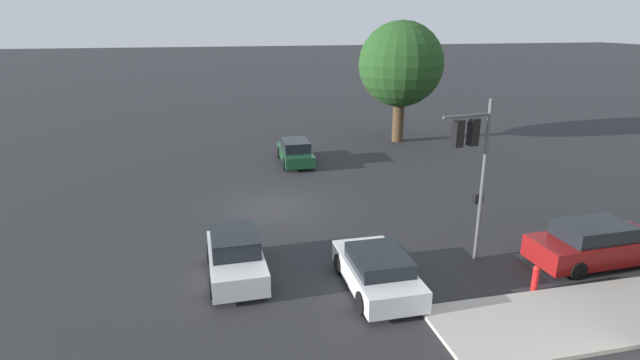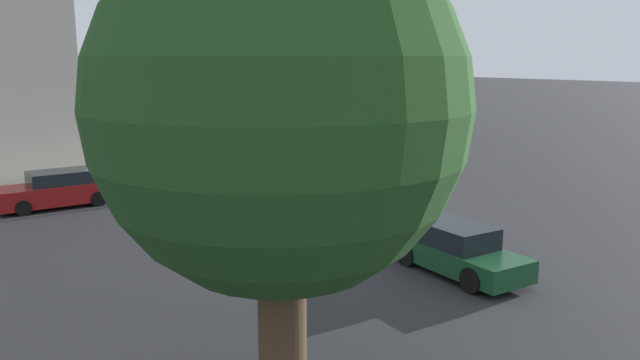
{
  "view_description": "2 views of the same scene",
  "coord_description": "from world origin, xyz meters",
  "px_view_note": "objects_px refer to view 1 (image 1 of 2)",
  "views": [
    {
      "loc": [
        21.33,
        -2.78,
        8.19
      ],
      "look_at": [
        2.86,
        1.54,
        2.1
      ],
      "focal_mm": 28.0,
      "sensor_mm": 36.0,
      "label": 1
    },
    {
      "loc": [
        -19.26,
        15.12,
        6.07
      ],
      "look_at": [
        0.04,
        2.36,
        1.58
      ],
      "focal_mm": 35.0,
      "sensor_mm": 36.0,
      "label": 2
    }
  ],
  "objects_px": {
    "traffic_signal": "(472,153)",
    "crossing_car_2": "(377,271)",
    "fire_hydrant": "(535,278)",
    "crossing_car_0": "(295,152)",
    "crossing_car_1": "(236,257)",
    "parked_car_0": "(595,244)",
    "street_tree": "(401,65)"
  },
  "relations": [
    {
      "from": "street_tree",
      "to": "traffic_signal",
      "type": "xyz_separation_m",
      "value": [
        17.95,
        -4.66,
        -1.36
      ]
    },
    {
      "from": "parked_car_0",
      "to": "fire_hydrant",
      "type": "xyz_separation_m",
      "value": [
        1.31,
        -3.29,
        -0.22
      ]
    },
    {
      "from": "street_tree",
      "to": "parked_car_0",
      "type": "bearing_deg",
      "value": -0.59
    },
    {
      "from": "crossing_car_2",
      "to": "fire_hydrant",
      "type": "height_order",
      "value": "crossing_car_2"
    },
    {
      "from": "crossing_car_1",
      "to": "parked_car_0",
      "type": "height_order",
      "value": "parked_car_0"
    },
    {
      "from": "traffic_signal",
      "to": "crossing_car_0",
      "type": "height_order",
      "value": "traffic_signal"
    },
    {
      "from": "traffic_signal",
      "to": "crossing_car_0",
      "type": "xyz_separation_m",
      "value": [
        -13.98,
        -3.43,
        -3.29
      ]
    },
    {
      "from": "crossing_car_2",
      "to": "parked_car_0",
      "type": "height_order",
      "value": "parked_car_0"
    },
    {
      "from": "crossing_car_2",
      "to": "crossing_car_1",
      "type": "bearing_deg",
      "value": 66.1
    },
    {
      "from": "street_tree",
      "to": "traffic_signal",
      "type": "bearing_deg",
      "value": -14.55
    },
    {
      "from": "parked_car_0",
      "to": "street_tree",
      "type": "bearing_deg",
      "value": 87.8
    },
    {
      "from": "fire_hydrant",
      "to": "crossing_car_2",
      "type": "bearing_deg",
      "value": -105.35
    },
    {
      "from": "parked_car_0",
      "to": "fire_hydrant",
      "type": "height_order",
      "value": "parked_car_0"
    },
    {
      "from": "crossing_car_2",
      "to": "fire_hydrant",
      "type": "relative_size",
      "value": 4.4
    },
    {
      "from": "crossing_car_2",
      "to": "parked_car_0",
      "type": "bearing_deg",
      "value": -89.96
    },
    {
      "from": "traffic_signal",
      "to": "parked_car_0",
      "type": "bearing_deg",
      "value": -112.93
    },
    {
      "from": "street_tree",
      "to": "traffic_signal",
      "type": "height_order",
      "value": "street_tree"
    },
    {
      "from": "traffic_signal",
      "to": "crossing_car_1",
      "type": "bearing_deg",
      "value": 76.06
    },
    {
      "from": "parked_car_0",
      "to": "traffic_signal",
      "type": "bearing_deg",
      "value": 163.94
    },
    {
      "from": "traffic_signal",
      "to": "crossing_car_2",
      "type": "relative_size",
      "value": 1.42
    },
    {
      "from": "crossing_car_0",
      "to": "parked_car_0",
      "type": "relative_size",
      "value": 0.91
    },
    {
      "from": "crossing_car_1",
      "to": "parked_car_0",
      "type": "bearing_deg",
      "value": 80.31
    },
    {
      "from": "crossing_car_2",
      "to": "fire_hydrant",
      "type": "bearing_deg",
      "value": -105.32
    },
    {
      "from": "crossing_car_0",
      "to": "parked_car_0",
      "type": "xyz_separation_m",
      "value": [
        15.13,
        7.89,
        0.04
      ]
    },
    {
      "from": "traffic_signal",
      "to": "parked_car_0",
      "type": "relative_size",
      "value": 1.22
    },
    {
      "from": "crossing_car_0",
      "to": "crossing_car_1",
      "type": "bearing_deg",
      "value": 162.93
    },
    {
      "from": "crossing_car_0",
      "to": "crossing_car_2",
      "type": "height_order",
      "value": "crossing_car_0"
    },
    {
      "from": "crossing_car_1",
      "to": "crossing_car_2",
      "type": "xyz_separation_m",
      "value": [
        1.91,
        4.3,
        -0.06
      ]
    },
    {
      "from": "traffic_signal",
      "to": "crossing_car_2",
      "type": "height_order",
      "value": "traffic_signal"
    },
    {
      "from": "street_tree",
      "to": "crossing_car_0",
      "type": "bearing_deg",
      "value": -63.84
    },
    {
      "from": "crossing_car_2",
      "to": "parked_car_0",
      "type": "xyz_separation_m",
      "value": [
        -0.0,
        8.05,
        0.07
      ]
    },
    {
      "from": "street_tree",
      "to": "parked_car_0",
      "type": "distance_m",
      "value": 19.65
    }
  ]
}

